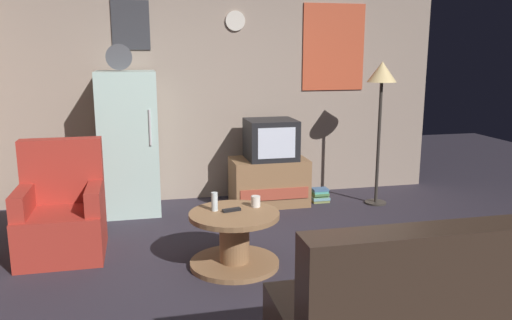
{
  "coord_description": "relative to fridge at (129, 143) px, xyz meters",
  "views": [
    {
      "loc": [
        -0.92,
        -3.44,
        1.69
      ],
      "look_at": [
        0.07,
        0.9,
        0.75
      ],
      "focal_mm": 35.96,
      "sensor_mm": 36.0,
      "label": 1
    }
  ],
  "objects": [
    {
      "name": "ground_plane",
      "position": [
        1.04,
        -2.04,
        -0.75
      ],
      "size": [
        12.0,
        12.0,
        0.0
      ],
      "primitive_type": "plane",
      "color": "#2D2833"
    },
    {
      "name": "coffee_table",
      "position": [
        0.82,
        -1.67,
        -0.53
      ],
      "size": [
        0.72,
        0.72,
        0.45
      ],
      "color": "#8E6642",
      "rests_on": "ground_plane"
    },
    {
      "name": "mug_ceramic_white",
      "position": [
        1.02,
        -1.55,
        -0.26
      ],
      "size": [
        0.08,
        0.08,
        0.09
      ],
      "primitive_type": "cylinder",
      "color": "silver",
      "rests_on": "coffee_table"
    },
    {
      "name": "crt_tv",
      "position": [
        1.53,
        -0.06,
        -0.01
      ],
      "size": [
        0.54,
        0.51,
        0.44
      ],
      "color": "black",
      "rests_on": "tv_stand"
    },
    {
      "name": "armchair",
      "position": [
        -0.55,
        -1.08,
        -0.42
      ],
      "size": [
        0.68,
        0.68,
        0.96
      ],
      "color": "#A52D23",
      "rests_on": "ground_plane"
    },
    {
      "name": "book_stack",
      "position": [
        2.1,
        -0.12,
        -0.68
      ],
      "size": [
        0.2,
        0.17,
        0.16
      ],
      "color": "olive",
      "rests_on": "ground_plane"
    },
    {
      "name": "fridge",
      "position": [
        0.0,
        0.0,
        0.0
      ],
      "size": [
        0.6,
        0.62,
        1.77
      ],
      "color": "silver",
      "rests_on": "ground_plane"
    },
    {
      "name": "remote_control",
      "position": [
        0.8,
        -1.63,
        -0.3
      ],
      "size": [
        0.16,
        0.08,
        0.02
      ],
      "primitive_type": "cube",
      "rotation": [
        0.0,
        0.0,
        0.23
      ],
      "color": "black",
      "rests_on": "coffee_table"
    },
    {
      "name": "standing_lamp",
      "position": [
        2.7,
        -0.32,
        0.6
      ],
      "size": [
        0.32,
        0.32,
        1.59
      ],
      "color": "#332D28",
      "rests_on": "ground_plane"
    },
    {
      "name": "wine_glass",
      "position": [
        0.68,
        -1.58,
        -0.23
      ],
      "size": [
        0.05,
        0.05,
        0.15
      ],
      "primitive_type": "cylinder",
      "color": "silver",
      "rests_on": "coffee_table"
    },
    {
      "name": "tv_stand",
      "position": [
        1.51,
        -0.06,
        -0.49
      ],
      "size": [
        0.84,
        0.53,
        0.52
      ],
      "color": "#8E6642",
      "rests_on": "ground_plane"
    },
    {
      "name": "wall_with_art",
      "position": [
        1.05,
        0.41,
        0.65
      ],
      "size": [
        5.2,
        0.12,
        2.8
      ],
      "color": "gray",
      "rests_on": "ground_plane"
    }
  ]
}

